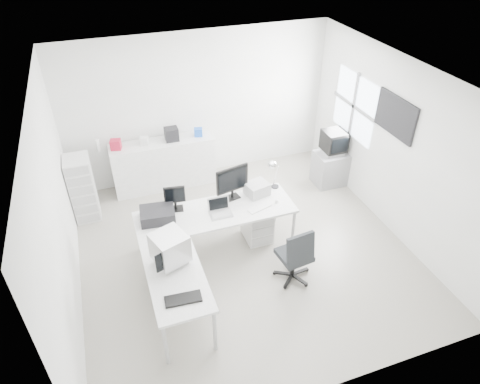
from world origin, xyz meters
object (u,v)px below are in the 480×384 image
object	(u,v)px
lcd_monitor_small	(175,199)
main_desk	(216,230)
laser_printer	(257,189)
crt_tv	(334,143)
laptop	(221,209)
tv_cabinet	(330,168)
side_desk	(178,296)
lcd_monitor_large	(232,183)
drawer_pedestal	(257,223)
filing_cabinet	(83,188)
sideboard	(164,164)
crt_monitor	(170,250)
inkjet_printer	(158,215)
office_chair	(294,253)

from	to	relation	value
lcd_monitor_small	main_desk	bearing A→B (deg)	-15.30
laser_printer	crt_tv	bearing A→B (deg)	11.86
laptop	tv_cabinet	world-z (taller)	laptop
crt_tv	side_desk	bearing A→B (deg)	-147.67
lcd_monitor_large	crt_tv	world-z (taller)	lcd_monitor_large
lcd_monitor_small	tv_cabinet	xyz separation A→B (m)	(3.17, 0.84, -0.62)
drawer_pedestal	lcd_monitor_small	world-z (taller)	lcd_monitor_small
tv_cabinet	filing_cabinet	xyz separation A→B (m)	(-4.50, 0.47, 0.25)
lcd_monitor_large	sideboard	world-z (taller)	lcd_monitor_large
laptop	crt_tv	size ratio (longest dim) A/B	0.61
lcd_monitor_small	crt_monitor	bearing A→B (deg)	-96.12
lcd_monitor_large	crt_tv	size ratio (longest dim) A/B	1.13
lcd_monitor_small	lcd_monitor_large	xyz separation A→B (m)	(0.90, 0.00, 0.09)
main_desk	laptop	distance (m)	0.49
inkjet_printer	lcd_monitor_small	xyz separation A→B (m)	(0.30, 0.15, 0.11)
office_chair	filing_cabinet	size ratio (longest dim) A/B	0.84
main_desk	crt_monitor	xyz separation A→B (m)	(-0.85, -0.85, 0.60)
side_desk	lcd_monitor_small	bearing A→B (deg)	77.47
lcd_monitor_large	filing_cabinet	distance (m)	2.63
sideboard	filing_cabinet	bearing A→B (deg)	-161.35
tv_cabinet	crt_tv	bearing A→B (deg)	0.00
lcd_monitor_large	tv_cabinet	distance (m)	2.52
side_desk	laptop	world-z (taller)	laptop
laptop	filing_cabinet	xyz separation A→B (m)	(-1.93, 1.66, -0.27)
laptop	laser_printer	size ratio (longest dim) A/B	0.89
lcd_monitor_small	side_desk	bearing A→B (deg)	-93.39
crt_tv	drawer_pedestal	bearing A→B (deg)	-151.41
side_desk	drawer_pedestal	world-z (taller)	side_desk
main_desk	laser_printer	bearing A→B (deg)	16.35
laptop	sideboard	distance (m)	2.24
lcd_monitor_large	sideboard	bearing A→B (deg)	100.45
main_desk	office_chair	size ratio (longest dim) A/B	2.46
drawer_pedestal	tv_cabinet	size ratio (longest dim) A/B	0.92
lcd_monitor_large	tv_cabinet	xyz separation A→B (m)	(2.27, 0.84, -0.71)
drawer_pedestal	lcd_monitor_large	bearing A→B (deg)	150.26
crt_tv	sideboard	size ratio (longest dim) A/B	0.26
lcd_monitor_small	sideboard	distance (m)	1.88
lcd_monitor_large	laptop	xyz separation A→B (m)	(-0.30, -0.35, -0.18)
side_desk	laser_printer	world-z (taller)	laser_printer
inkjet_printer	filing_cabinet	size ratio (longest dim) A/B	0.42
lcd_monitor_large	tv_cabinet	size ratio (longest dim) A/B	0.86
lcd_monitor_small	laser_printer	xyz separation A→B (m)	(1.30, -0.03, -0.10)
drawer_pedestal	sideboard	distance (m)	2.30
drawer_pedestal	filing_cabinet	xyz separation A→B (m)	(-2.58, 1.51, 0.28)
laser_printer	filing_cabinet	xyz separation A→B (m)	(-2.63, 1.34, -0.27)
laser_printer	crt_monitor	world-z (taller)	crt_monitor
main_desk	drawer_pedestal	world-z (taller)	main_desk
side_desk	laser_printer	xyz separation A→B (m)	(1.60, 1.32, 0.47)
side_desk	laser_printer	distance (m)	2.13
crt_monitor	filing_cabinet	size ratio (longest dim) A/B	0.38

